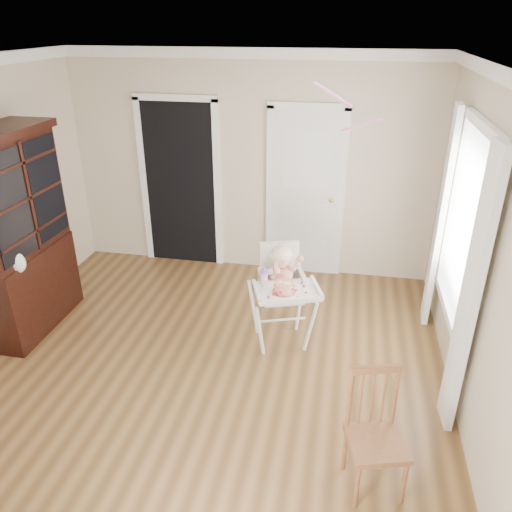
% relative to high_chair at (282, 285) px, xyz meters
% --- Properties ---
extents(floor, '(5.00, 5.00, 0.00)m').
position_rel_high_chair_xyz_m(floor, '(-0.66, -0.84, -0.65)').
color(floor, brown).
rests_on(floor, ground).
extents(ceiling, '(5.00, 5.00, 0.00)m').
position_rel_high_chair_xyz_m(ceiling, '(-0.66, -0.84, 2.05)').
color(ceiling, white).
rests_on(ceiling, wall_back).
extents(wall_back, '(4.50, 0.00, 4.50)m').
position_rel_high_chair_xyz_m(wall_back, '(-0.66, 1.66, 0.70)').
color(wall_back, '#C4B699').
rests_on(wall_back, floor).
extents(wall_right, '(0.00, 5.00, 5.00)m').
position_rel_high_chair_xyz_m(wall_right, '(1.59, -0.84, 0.70)').
color(wall_right, '#C4B699').
rests_on(wall_right, floor).
extents(crown_molding, '(4.50, 5.00, 0.12)m').
position_rel_high_chair_xyz_m(crown_molding, '(-0.66, -0.84, 1.99)').
color(crown_molding, white).
rests_on(crown_molding, ceiling).
extents(doorway, '(1.06, 0.05, 2.22)m').
position_rel_high_chair_xyz_m(doorway, '(-1.56, 1.64, 0.46)').
color(doorway, black).
rests_on(doorway, wall_back).
extents(closet_door, '(0.96, 0.09, 2.13)m').
position_rel_high_chair_xyz_m(closet_door, '(0.04, 1.63, 0.37)').
color(closet_door, white).
rests_on(closet_door, wall_back).
extents(window_right, '(0.13, 1.84, 2.30)m').
position_rel_high_chair_xyz_m(window_right, '(1.52, -0.04, 0.63)').
color(window_right, white).
rests_on(window_right, wall_right).
extents(high_chair, '(0.81, 0.90, 1.06)m').
position_rel_high_chair_xyz_m(high_chair, '(0.00, 0.00, 0.00)').
color(high_chair, white).
rests_on(high_chair, floor).
extents(baby, '(0.35, 0.26, 0.48)m').
position_rel_high_chair_xyz_m(baby, '(-0.01, 0.03, 0.16)').
color(baby, beige).
rests_on(baby, high_chair).
extents(cake, '(0.22, 0.22, 0.10)m').
position_rel_high_chair_xyz_m(cake, '(0.05, -0.27, 0.13)').
color(cake, silver).
rests_on(cake, high_chair).
extents(sippy_cup, '(0.07, 0.07, 0.18)m').
position_rel_high_chair_xyz_m(sippy_cup, '(-0.15, -0.14, 0.16)').
color(sippy_cup, pink).
rests_on(sippy_cup, high_chair).
extents(china_cabinet, '(0.55, 1.24, 2.09)m').
position_rel_high_chair_xyz_m(china_cabinet, '(-2.65, -0.18, 0.39)').
color(china_cabinet, black).
rests_on(china_cabinet, floor).
extents(dining_chair, '(0.47, 0.47, 0.92)m').
position_rel_high_chair_xyz_m(dining_chair, '(0.88, -1.57, -0.23)').
color(dining_chair, brown).
rests_on(dining_chair, floor).
extents(streamer, '(0.35, 0.38, 0.15)m').
position_rel_high_chair_xyz_m(streamer, '(0.36, 0.04, 1.78)').
color(streamer, pink).
rests_on(streamer, ceiling).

